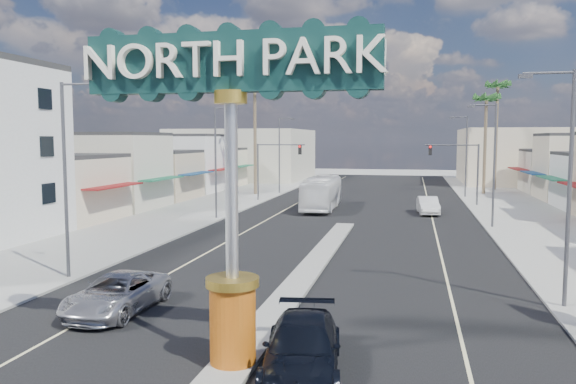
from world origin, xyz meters
The scene contains 24 objects.
ground centered at (0.00, 30.00, 0.00)m, with size 160.00×160.00×0.00m, color gray.
road centered at (0.00, 30.00, 0.01)m, with size 20.00×120.00×0.01m, color black.
median_island centered at (0.00, 14.00, 0.08)m, with size 1.30×30.00×0.16m, color gray.
sidewalk_left centered at (-14.00, 30.00, 0.06)m, with size 8.00×120.00×0.12m, color gray.
sidewalk_right centered at (14.00, 30.00, 0.06)m, with size 8.00×120.00×0.12m, color gray.
storefront_row_left centered at (-24.00, 43.00, 3.00)m, with size 12.00×42.00×6.00m, color beige.
backdrop_far_left centered at (-22.00, 75.00, 4.00)m, with size 20.00×20.00×8.00m, color #B7B29E.
backdrop_far_right centered at (22.00, 75.00, 4.00)m, with size 20.00×20.00×8.00m, color beige.
gateway_sign centered at (0.00, 1.98, 5.93)m, with size 8.20×1.50×9.15m.
traffic_signal_left centered at (-9.18, 43.99, 4.27)m, with size 5.09×0.45×6.00m.
traffic_signal_right centered at (9.18, 43.99, 4.27)m, with size 5.09×0.45×6.00m.
streetlight_l_near centered at (-10.43, 10.00, 5.07)m, with size 2.03×0.22×9.00m.
streetlight_l_mid centered at (-10.43, 30.00, 5.07)m, with size 2.03×0.22×9.00m.
streetlight_l_far centered at (-10.43, 52.00, 5.07)m, with size 2.03×0.22×9.00m.
streetlight_r_near centered at (10.43, 10.00, 5.07)m, with size 2.03×0.22×9.00m.
streetlight_r_mid centered at (10.43, 30.00, 5.07)m, with size 2.03×0.22×9.00m.
streetlight_r_far centered at (10.43, 52.00, 5.07)m, with size 2.03×0.22×9.00m.
palm_left_far centered at (-13.00, 50.00, 11.50)m, with size 2.60×2.60×13.10m.
palm_right_mid centered at (13.00, 56.00, 10.60)m, with size 2.60×2.60×12.10m.
palm_right_far centered at (15.00, 62.00, 12.39)m, with size 2.60×2.60×14.10m.
suv_left centered at (-5.83, 5.95, 0.71)m, with size 2.35×5.10×1.42m, color #B1B0B5.
suv_right centered at (2.00, 1.98, 0.74)m, with size 2.08×5.12×1.48m, color black.
car_parked_right centered at (6.21, 36.93, 0.76)m, with size 1.61×4.62×1.52m, color silver.
city_bus centered at (-3.33, 38.56, 1.50)m, with size 2.52×10.75×3.00m, color white.
Camera 1 is at (4.86, -12.66, 6.44)m, focal length 35.00 mm.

